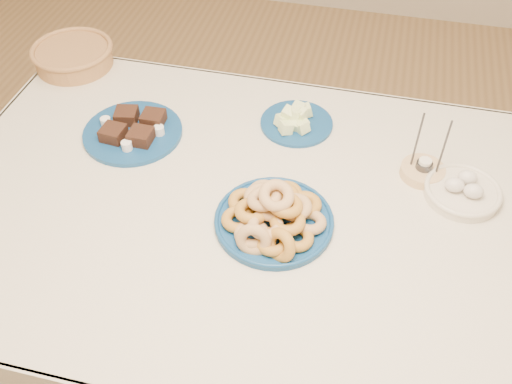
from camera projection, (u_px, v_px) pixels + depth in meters
The scene contains 8 objects.
ground at pixel (259, 351), 1.99m from camera, with size 5.00×5.00×0.00m, color olive.
dining_table at pixel (260, 232), 1.53m from camera, with size 1.71×1.11×0.75m.
donut_platter at pixel (274, 217), 1.38m from camera, with size 0.34×0.34×0.13m.
melon_plate at pixel (296, 121), 1.66m from camera, with size 0.26×0.26×0.07m.
brownie_plate at pixel (133, 130), 1.64m from camera, with size 0.34×0.34×0.05m.
wicker_basket at pixel (73, 55), 1.87m from camera, with size 0.33×0.33×0.07m.
candle_holder at pixel (423, 170), 1.52m from camera, with size 0.14×0.14×0.20m.
egg_bowl at pixel (463, 191), 1.46m from camera, with size 0.20×0.20×0.06m.
Camera 1 is at (0.22, -0.96, 1.82)m, focal length 40.00 mm.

